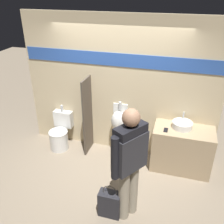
# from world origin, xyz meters

# --- Properties ---
(ground_plane) EXTENTS (16.00, 16.00, 0.00)m
(ground_plane) POSITION_xyz_m (0.00, 0.00, 0.00)
(ground_plane) COLOR gray
(display_wall) EXTENTS (3.76, 0.07, 2.70)m
(display_wall) POSITION_xyz_m (0.00, 0.60, 1.36)
(display_wall) COLOR beige
(display_wall) RESTS_ON ground_plane
(sink_counter) EXTENTS (1.06, 0.57, 0.83)m
(sink_counter) POSITION_xyz_m (1.30, 0.28, 0.42)
(sink_counter) COLOR tan
(sink_counter) RESTS_ON ground_plane
(sink_basin) EXTENTS (0.35, 0.35, 0.25)m
(sink_basin) POSITION_xyz_m (1.25, 0.34, 0.89)
(sink_basin) COLOR white
(sink_basin) RESTS_ON sink_counter
(cell_phone) EXTENTS (0.07, 0.14, 0.01)m
(cell_phone) POSITION_xyz_m (0.98, 0.17, 0.84)
(cell_phone) COLOR black
(cell_phone) RESTS_ON sink_counter
(divider_near_counter) EXTENTS (0.03, 0.45, 1.57)m
(divider_near_counter) POSITION_xyz_m (-0.55, 0.34, 0.79)
(divider_near_counter) COLOR #4C4238
(divider_near_counter) RESTS_ON ground_plane
(urinal_near_counter) EXTENTS (0.30, 0.26, 1.10)m
(urinal_near_counter) POSITION_xyz_m (0.06, 0.45, 0.72)
(urinal_near_counter) COLOR silver
(urinal_near_counter) RESTS_ON ground_plane
(toilet) EXTENTS (0.40, 0.56, 0.89)m
(toilet) POSITION_xyz_m (-1.17, 0.27, 0.31)
(toilet) COLOR white
(toilet) RESTS_ON ground_plane
(person_in_vest) EXTENTS (0.45, 0.54, 1.78)m
(person_in_vest) POSITION_xyz_m (0.60, -1.03, 1.03)
(person_in_vest) COLOR gray
(person_in_vest) RESTS_ON ground_plane
(shopping_bag) EXTENTS (0.33, 0.18, 0.57)m
(shopping_bag) POSITION_xyz_m (0.35, -1.13, 0.22)
(shopping_bag) COLOR #232328
(shopping_bag) RESTS_ON ground_plane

